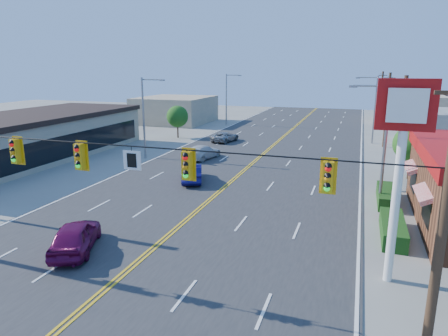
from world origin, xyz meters
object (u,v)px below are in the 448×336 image
(kfc_pylon, at_px, (402,142))
(car_white, at_px, (203,152))
(car_magenta, at_px, (76,237))
(car_blue, at_px, (192,173))
(car_silver, at_px, (225,137))
(signal_span, at_px, (104,172))

(kfc_pylon, height_order, car_white, kfc_pylon)
(car_magenta, bearing_deg, car_blue, -116.06)
(kfc_pylon, distance_m, car_white, 25.82)
(car_white, bearing_deg, car_silver, -73.09)
(car_blue, bearing_deg, signal_span, 78.78)
(signal_span, xyz_separation_m, car_magenta, (-3.40, 2.00, -4.13))
(car_magenta, distance_m, car_silver, 31.16)
(car_white, bearing_deg, signal_span, 114.05)
(signal_span, height_order, car_silver, signal_span)
(car_blue, distance_m, car_silver, 17.87)
(car_blue, distance_m, car_white, 8.18)
(signal_span, xyz_separation_m, car_silver, (-6.04, 33.05, -4.28))
(signal_span, distance_m, car_magenta, 5.71)
(kfc_pylon, height_order, car_silver, kfc_pylon)
(car_silver, bearing_deg, car_magenta, 106.43)
(car_silver, bearing_deg, car_blue, 111.67)
(car_silver, bearing_deg, kfc_pylon, 132.15)
(signal_span, xyz_separation_m, car_white, (-5.14, 23.32, -4.20))
(kfc_pylon, relative_size, car_magenta, 1.92)
(kfc_pylon, relative_size, car_silver, 1.96)
(signal_span, distance_m, car_silver, 33.87)
(car_blue, bearing_deg, car_white, -96.03)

